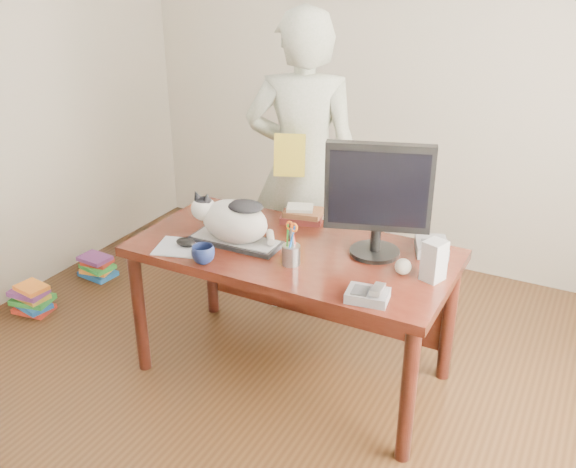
# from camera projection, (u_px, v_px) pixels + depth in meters

# --- Properties ---
(room) EXTENTS (4.50, 4.50, 4.50)m
(room) POSITION_uv_depth(u_px,v_px,m) (222.00, 169.00, 2.47)
(room) COLOR black
(room) RESTS_ON ground
(desk) EXTENTS (1.60, 0.80, 0.75)m
(desk) POSITION_uv_depth(u_px,v_px,m) (299.00, 268.00, 3.33)
(desk) COLOR black
(desk) RESTS_ON ground
(keyboard) EXTENTS (0.48, 0.19, 0.03)m
(keyboard) POSITION_uv_depth(u_px,v_px,m) (236.00, 241.00, 3.25)
(keyboard) COLOR black
(keyboard) RESTS_ON desk
(cat) EXTENTS (0.46, 0.24, 0.26)m
(cat) POSITION_uv_depth(u_px,v_px,m) (232.00, 219.00, 3.20)
(cat) COLOR silver
(cat) RESTS_ON keyboard
(monitor) EXTENTS (0.50, 0.31, 0.57)m
(monitor) POSITION_uv_depth(u_px,v_px,m) (378.00, 194.00, 3.00)
(monitor) COLOR black
(monitor) RESTS_ON desk
(pen_cup) EXTENTS (0.11, 0.11, 0.22)m
(pen_cup) POSITION_uv_depth(u_px,v_px,m) (291.00, 252.00, 3.02)
(pen_cup) COLOR gray
(pen_cup) RESTS_ON desk
(mousepad) EXTENTS (0.29, 0.28, 0.01)m
(mousepad) POSITION_uv_depth(u_px,v_px,m) (181.00, 247.00, 3.21)
(mousepad) COLOR silver
(mousepad) RESTS_ON desk
(mouse) EXTENTS (0.12, 0.10, 0.04)m
(mouse) POSITION_uv_depth(u_px,v_px,m) (186.00, 242.00, 3.21)
(mouse) COLOR black
(mouse) RESTS_ON mousepad
(coffee_mug) EXTENTS (0.16, 0.16, 0.09)m
(coffee_mug) POSITION_uv_depth(u_px,v_px,m) (203.00, 254.00, 3.05)
(coffee_mug) COLOR #0D1434
(coffee_mug) RESTS_ON desk
(phone) EXTENTS (0.19, 0.17, 0.08)m
(phone) POSITION_uv_depth(u_px,v_px,m) (369.00, 295.00, 2.73)
(phone) COLOR slate
(phone) RESTS_ON desk
(speaker) EXTENTS (0.11, 0.12, 0.19)m
(speaker) POSITION_uv_depth(u_px,v_px,m) (434.00, 261.00, 2.87)
(speaker) COLOR #ACADAF
(speaker) RESTS_ON desk
(baseball) EXTENTS (0.08, 0.08, 0.08)m
(baseball) POSITION_uv_depth(u_px,v_px,m) (403.00, 267.00, 2.94)
(baseball) COLOR silver
(baseball) RESTS_ON desk
(book_stack) EXTENTS (0.26, 0.22, 0.08)m
(book_stack) POSITION_uv_depth(u_px,v_px,m) (302.00, 214.00, 3.51)
(book_stack) COLOR #461412
(book_stack) RESTS_ON desk
(calculator) EXTENTS (0.21, 0.24, 0.06)m
(calculator) POSITION_uv_depth(u_px,v_px,m) (431.00, 247.00, 3.16)
(calculator) COLOR slate
(calculator) RESTS_ON desk
(person) EXTENTS (0.79, 0.66, 1.85)m
(person) POSITION_uv_depth(u_px,v_px,m) (303.00, 168.00, 3.80)
(person) COLOR silver
(person) RESTS_ON ground
(held_book) EXTENTS (0.20, 0.16, 0.24)m
(held_book) POSITION_uv_depth(u_px,v_px,m) (290.00, 155.00, 3.61)
(held_book) COLOR gold
(held_book) RESTS_ON person
(book_pile_a) EXTENTS (0.27, 0.22, 0.18)m
(book_pile_a) POSITION_uv_depth(u_px,v_px,m) (32.00, 299.00, 4.06)
(book_pile_a) COLOR #A72517
(book_pile_a) RESTS_ON ground
(book_pile_b) EXTENTS (0.26, 0.20, 0.15)m
(book_pile_b) POSITION_uv_depth(u_px,v_px,m) (97.00, 266.00, 4.49)
(book_pile_b) COLOR #19519B
(book_pile_b) RESTS_ON ground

